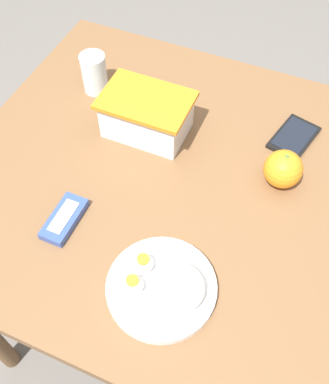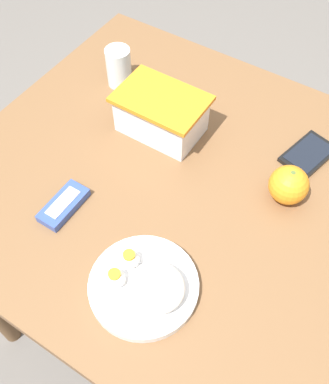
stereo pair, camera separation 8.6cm
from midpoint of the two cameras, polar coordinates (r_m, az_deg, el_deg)
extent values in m
plane|color=#66605B|center=(1.63, -1.03, -14.55)|extent=(10.00, 10.00, 0.00)
cube|color=brown|center=(0.97, -1.67, 1.33)|extent=(0.92, 0.84, 0.03)
cylinder|color=brown|center=(1.60, -9.22, 7.40)|extent=(0.05, 0.05, 0.73)
cube|color=white|center=(1.02, -4.72, 9.36)|extent=(0.18, 0.12, 0.09)
cube|color=#CCBC84|center=(1.03, -4.66, 8.74)|extent=(0.17, 0.11, 0.06)
cube|color=orange|center=(0.98, -4.92, 11.40)|extent=(0.20, 0.13, 0.01)
ellipsoid|color=tan|center=(1.01, -4.79, 9.64)|extent=(0.05, 0.05, 0.02)
sphere|color=orange|center=(0.94, 12.34, 2.70)|extent=(0.08, 0.08, 0.08)
cylinder|color=#4C662D|center=(0.91, 12.76, 4.19)|extent=(0.01, 0.01, 0.00)
cylinder|color=white|center=(0.82, -3.45, -12.27)|extent=(0.20, 0.20, 0.02)
ellipsoid|color=white|center=(0.79, -1.68, -12.17)|extent=(0.10, 0.10, 0.04)
ellipsoid|color=white|center=(0.80, -7.16, -11.74)|extent=(0.04, 0.03, 0.03)
cylinder|color=#F4A823|center=(0.79, -7.27, -11.30)|extent=(0.02, 0.02, 0.01)
ellipsoid|color=white|center=(0.82, -5.72, -9.17)|extent=(0.04, 0.03, 0.03)
cylinder|color=#F4A823|center=(0.81, -5.81, -8.69)|extent=(0.02, 0.02, 0.01)
cube|color=#334C9E|center=(0.92, -15.23, -3.51)|extent=(0.05, 0.11, 0.02)
cube|color=white|center=(0.91, -15.37, -3.17)|extent=(0.03, 0.08, 0.00)
cube|color=black|center=(1.05, 13.89, 6.59)|extent=(0.10, 0.14, 0.01)
cube|color=black|center=(1.05, 13.96, 6.80)|extent=(0.09, 0.12, 0.00)
cylinder|color=silver|center=(1.13, -11.12, 14.47)|extent=(0.06, 0.06, 0.10)
camera|label=1|loc=(0.04, -92.74, -3.83)|focal=42.00mm
camera|label=2|loc=(0.04, 87.26, 3.83)|focal=42.00mm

